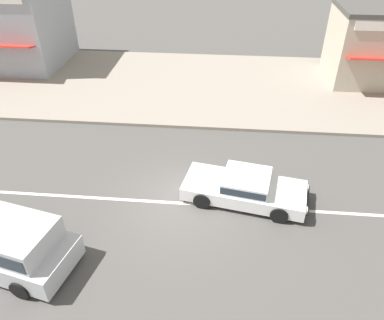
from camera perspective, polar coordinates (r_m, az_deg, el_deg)
name	(u,v)px	position (r m, az deg, el deg)	size (l,w,h in m)	color
ground_plane	(181,203)	(13.42, -1.61, -6.60)	(160.00, 160.00, 0.00)	#4C4947
lane_centre_stripe	(181,203)	(13.41, -1.61, -6.59)	(50.40, 0.14, 0.01)	silver
kerb_strip	(202,85)	(22.10, 1.52, 11.38)	(68.00, 10.00, 0.15)	gray
sedan_white_1	(245,188)	(13.37, 8.13, -4.17)	(4.61, 2.47, 1.06)	white
shopfront_corner_warung	(12,23)	(27.02, -25.77, 18.32)	(5.93, 6.28, 4.97)	#999EA8
shopfront_mid_block	(375,44)	(24.28, 26.07, 15.56)	(4.68, 4.87, 4.11)	#B2A893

